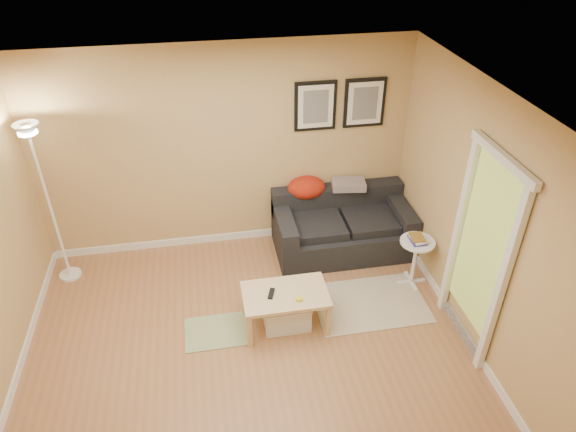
# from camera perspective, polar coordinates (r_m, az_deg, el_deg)

# --- Properties ---
(floor) EXTENTS (4.50, 4.50, 0.00)m
(floor) POSITION_cam_1_polar(r_m,az_deg,el_deg) (5.46, -4.23, -14.76)
(floor) COLOR #A56646
(floor) RESTS_ON ground
(ceiling) EXTENTS (4.50, 4.50, 0.00)m
(ceiling) POSITION_cam_1_polar(r_m,az_deg,el_deg) (3.93, -5.81, 11.40)
(ceiling) COLOR white
(ceiling) RESTS_ON wall_back
(wall_back) EXTENTS (4.50, 0.00, 4.50)m
(wall_back) POSITION_cam_1_polar(r_m,az_deg,el_deg) (6.28, -6.88, 7.13)
(wall_back) COLOR tan
(wall_back) RESTS_ON ground
(wall_right) EXTENTS (0.00, 4.00, 4.00)m
(wall_right) POSITION_cam_1_polar(r_m,az_deg,el_deg) (5.21, 20.49, -0.94)
(wall_right) COLOR tan
(wall_right) RESTS_ON ground
(baseboard_back) EXTENTS (4.50, 0.02, 0.10)m
(baseboard_back) POSITION_cam_1_polar(r_m,az_deg,el_deg) (6.92, -6.19, -2.22)
(baseboard_back) COLOR white
(baseboard_back) RESTS_ON ground
(baseboard_left) EXTENTS (0.02, 4.00, 0.10)m
(baseboard_left) POSITION_cam_1_polar(r_m,az_deg,el_deg) (5.77, -27.87, -15.81)
(baseboard_left) COLOR white
(baseboard_left) RESTS_ON ground
(baseboard_right) EXTENTS (0.02, 4.00, 0.10)m
(baseboard_right) POSITION_cam_1_polar(r_m,az_deg,el_deg) (5.97, 18.04, -10.91)
(baseboard_right) COLOR white
(baseboard_right) RESTS_ON ground
(sofa) EXTENTS (1.70, 0.90, 0.75)m
(sofa) POSITION_cam_1_polar(r_m,az_deg,el_deg) (6.56, 6.09, -0.97)
(sofa) COLOR black
(sofa) RESTS_ON ground
(red_throw) EXTENTS (0.48, 0.36, 0.28)m
(red_throw) POSITION_cam_1_polar(r_m,az_deg,el_deg) (6.53, 2.04, 3.16)
(red_throw) COLOR #BD3211
(red_throw) RESTS_ON sofa
(plaid_throw) EXTENTS (0.45, 0.32, 0.10)m
(plaid_throw) POSITION_cam_1_polar(r_m,az_deg,el_deg) (6.62, 6.69, 3.48)
(plaid_throw) COLOR tan
(plaid_throw) RESTS_ON sofa
(framed_print_left) EXTENTS (0.50, 0.04, 0.60)m
(framed_print_left) POSITION_cam_1_polar(r_m,az_deg,el_deg) (6.20, 3.03, 12.01)
(framed_print_left) COLOR black
(framed_print_left) RESTS_ON wall_back
(framed_print_right) EXTENTS (0.50, 0.04, 0.60)m
(framed_print_right) POSITION_cam_1_polar(r_m,az_deg,el_deg) (6.35, 8.44, 12.25)
(framed_print_right) COLOR black
(framed_print_right) RESTS_ON wall_back
(area_rug) EXTENTS (1.25, 0.85, 0.01)m
(area_rug) POSITION_cam_1_polar(r_m,az_deg,el_deg) (6.02, 9.02, -9.46)
(area_rug) COLOR #C0AE98
(area_rug) RESTS_ON ground
(green_runner) EXTENTS (0.70, 0.50, 0.01)m
(green_runner) POSITION_cam_1_polar(r_m,az_deg,el_deg) (5.68, -7.72, -12.49)
(green_runner) COLOR #668C4C
(green_runner) RESTS_ON ground
(coffee_table) EXTENTS (0.94, 0.63, 0.44)m
(coffee_table) POSITION_cam_1_polar(r_m,az_deg,el_deg) (5.56, -0.30, -10.21)
(coffee_table) COLOR beige
(coffee_table) RESTS_ON ground
(remote_control) EXTENTS (0.10, 0.17, 0.02)m
(remote_control) POSITION_cam_1_polar(r_m,az_deg,el_deg) (5.39, -1.86, -8.55)
(remote_control) COLOR black
(remote_control) RESTS_ON coffee_table
(tape_roll) EXTENTS (0.07, 0.07, 0.03)m
(tape_roll) POSITION_cam_1_polar(r_m,az_deg,el_deg) (5.33, 1.23, -9.13)
(tape_roll) COLOR yellow
(tape_roll) RESTS_ON coffee_table
(storage_bin) EXTENTS (0.50, 0.37, 0.31)m
(storage_bin) POSITION_cam_1_polar(r_m,az_deg,el_deg) (5.61, -0.21, -10.68)
(storage_bin) COLOR white
(storage_bin) RESTS_ON ground
(side_table) EXTENTS (0.40, 0.40, 0.61)m
(side_table) POSITION_cam_1_polar(r_m,az_deg,el_deg) (6.20, 13.73, -4.98)
(side_table) COLOR white
(side_table) RESTS_ON ground
(book_stack) EXTENTS (0.22, 0.25, 0.07)m
(book_stack) POSITION_cam_1_polar(r_m,az_deg,el_deg) (6.00, 14.10, -2.43)
(book_stack) COLOR #3C2B83
(book_stack) RESTS_ON side_table
(floor_lamp) EXTENTS (0.26, 0.26, 1.99)m
(floor_lamp) POSITION_cam_1_polar(r_m,az_deg,el_deg) (6.33, -24.66, 0.55)
(floor_lamp) COLOR white
(floor_lamp) RESTS_ON ground
(doorway) EXTENTS (0.12, 1.01, 2.13)m
(doorway) POSITION_cam_1_polar(r_m,az_deg,el_deg) (5.24, 20.18, -4.40)
(doorway) COLOR white
(doorway) RESTS_ON ground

